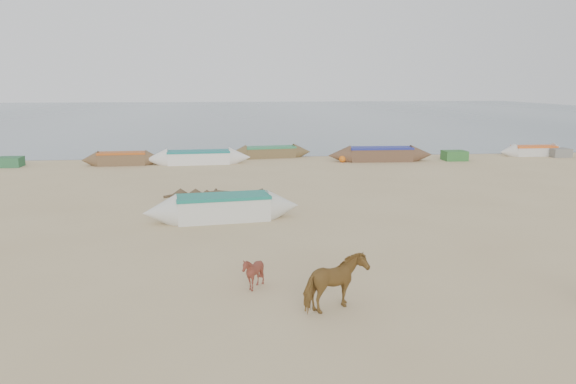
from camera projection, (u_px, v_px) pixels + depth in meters
name	position (u px, v px, depth m)	size (l,w,h in m)	color
ground	(303.00, 247.00, 17.59)	(140.00, 140.00, 0.00)	tan
sea	(236.00, 113.00, 97.54)	(160.00, 160.00, 0.00)	slate
cow_adult	(335.00, 283.00, 12.60)	(0.70, 1.53, 1.29)	brown
calf_front	(253.00, 273.00, 13.94)	(0.70, 0.78, 0.86)	maroon
near_canoe	(223.00, 208.00, 21.00)	(5.86, 1.32, 0.96)	silver
debris_pile	(219.00, 195.00, 24.72)	(3.98, 3.98, 0.44)	brown
waterline_canoes	(234.00, 156.00, 36.61)	(49.89, 4.43, 0.93)	brown
beach_clutter	(307.00, 157.00, 36.93)	(45.42, 3.01, 0.64)	#2C633C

